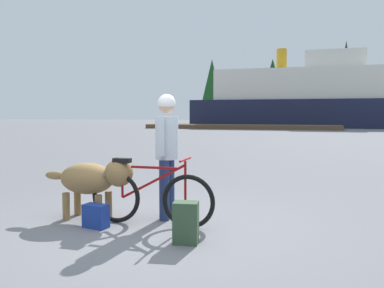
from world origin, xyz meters
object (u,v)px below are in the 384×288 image
(dog, at_px, (94,179))
(backpack, at_px, (186,223))
(bicycle, at_px, (150,197))
(person_cyclist, at_px, (167,144))
(handbag_pannier, at_px, (96,216))
(ferry_boat, at_px, (310,100))

(dog, bearing_deg, backpack, -21.77)
(bicycle, height_order, person_cyclist, person_cyclist)
(dog, bearing_deg, handbag_pannier, -56.88)
(backpack, height_order, ferry_boat, ferry_boat)
(person_cyclist, relative_size, handbag_pannier, 5.44)
(handbag_pannier, xyz_separation_m, ferry_boat, (2.99, 40.01, 2.81))
(dog, height_order, ferry_boat, ferry_boat)
(dog, distance_m, backpack, 1.67)
(bicycle, distance_m, ferry_boat, 39.88)
(person_cyclist, distance_m, handbag_pannier, 1.35)
(dog, xyz_separation_m, backpack, (1.52, -0.61, -0.33))
(person_cyclist, bearing_deg, backpack, -59.09)
(dog, xyz_separation_m, handbag_pannier, (0.23, -0.35, -0.42))
(backpack, bearing_deg, ferry_boat, 87.59)
(person_cyclist, distance_m, ferry_boat, 39.44)
(backpack, xyz_separation_m, ferry_boat, (1.70, 40.27, 2.72))
(bicycle, bearing_deg, ferry_boat, 86.61)
(dog, height_order, handbag_pannier, dog)
(backpack, bearing_deg, dog, 158.23)
(handbag_pannier, bearing_deg, bicycle, 24.04)
(bicycle, bearing_deg, person_cyclist, 76.75)
(bicycle, xyz_separation_m, backpack, (0.66, -0.55, -0.14))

